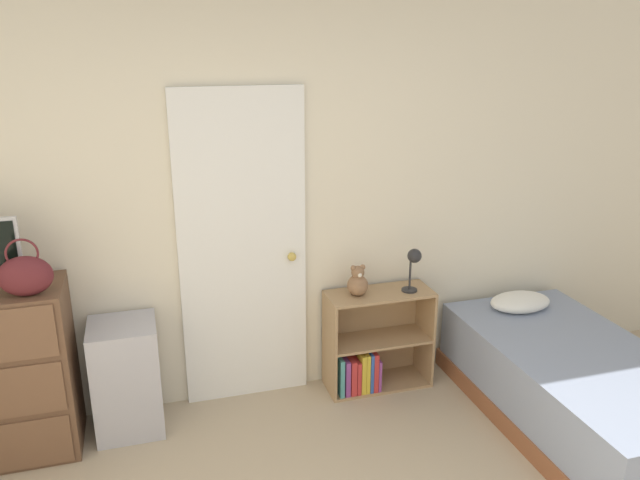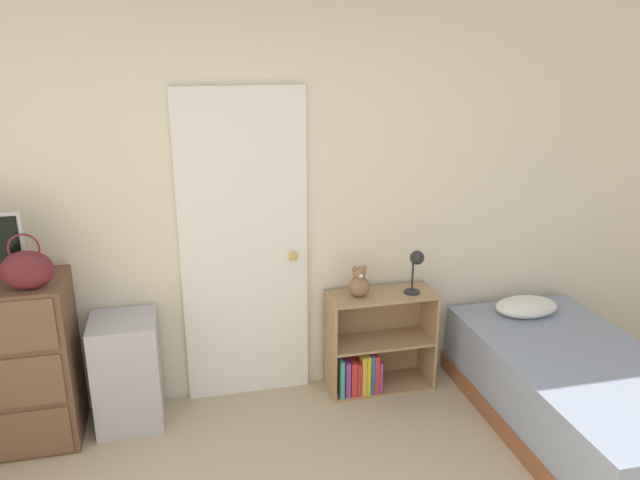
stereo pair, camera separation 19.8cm
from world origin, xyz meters
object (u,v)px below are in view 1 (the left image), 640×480
Objects in this scene: bookshelf at (369,350)px; bed at (577,387)px; handbag at (25,275)px; teddy_bear at (358,282)px; desk_lamp at (414,261)px; storage_bin at (127,377)px.

bookshelf reaches higher than bed.
handbag reaches higher than bookshelf.
teddy_bear is 0.39m from desk_lamp.
desk_lamp is at bearing -9.10° from bookshelf.
storage_bin is 1.56m from bookshelf.
storage_bin is 3.33× the size of teddy_bear.
handbag is 1.50× the size of teddy_bear.
handbag is 1.06× the size of desk_lamp.
desk_lamp is (0.37, -0.04, 0.12)m from teddy_bear.
handbag is 0.45× the size of storage_bin.
storage_bin is 0.38× the size of bed.
storage_bin is at bearing 21.04° from handbag.
desk_lamp is 1.24m from bed.
handbag is 0.89m from storage_bin.
handbag is 0.44× the size of bookshelf.
storage_bin is at bearing 164.76° from bed.
teddy_bear reaches higher than bookshelf.
handbag reaches higher than bed.
bed is (2.61, -0.71, -0.10)m from storage_bin.
storage_bin is 1.91m from desk_lamp.
desk_lamp is 0.16× the size of bed.
handbag is 3.21m from bed.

